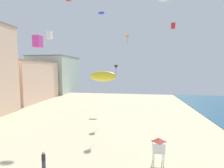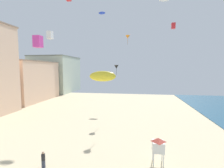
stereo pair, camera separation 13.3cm
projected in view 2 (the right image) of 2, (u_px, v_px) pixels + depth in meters
The scene contains 12 objects.
boardwalk_hotel_mid at pixel (24, 81), 47.37m from camera, with size 12.89×17.62×11.45m.
boardwalk_hotel_far at pixel (56, 74), 65.86m from camera, with size 14.54×17.72×14.15m.
kite_flyer at pixel (43, 159), 14.78m from camera, with size 0.34×0.34×1.64m.
lifeguard_stand at pixel (158, 145), 15.55m from camera, with size 1.10×1.10×2.55m.
kite_blue_parafoil at pixel (102, 13), 36.41m from camera, with size 1.55×0.43×0.60m.
kite_magenta_box at pixel (38, 42), 20.84m from camera, with size 0.94×0.94×1.48m.
kite_orange_delta at pixel (128, 37), 33.13m from camera, with size 0.85×0.85×1.92m.
kite_black_delta at pixel (116, 67), 32.23m from camera, with size 0.88×0.88×2.01m.
kite_red_box_2 at pixel (173, 26), 23.13m from camera, with size 0.51×0.51×0.80m.
kite_orange_parafoil at pixel (110, 73), 37.35m from camera, with size 1.61×0.45×0.63m.
kite_yellow_parafoil at pixel (103, 76), 13.97m from camera, with size 2.32×0.64×0.90m.
kite_white_box at pixel (50, 35), 33.36m from camera, with size 1.00×1.00×1.58m.
Camera 2 is at (4.96, 0.42, 9.12)m, focal length 25.94 mm.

